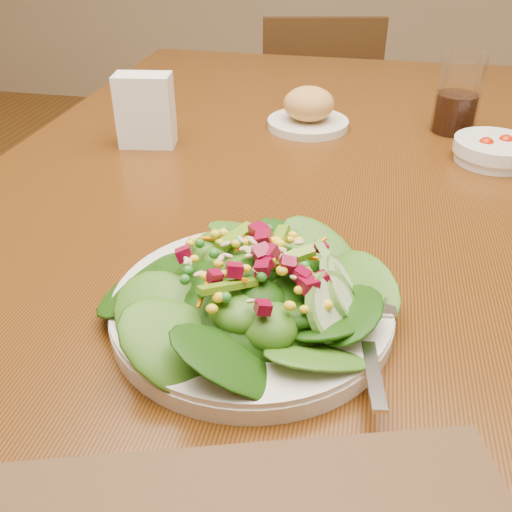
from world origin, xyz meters
name	(u,v)px	position (x,y,z in m)	size (l,w,h in m)	color
ground_plane	(275,481)	(0.00, 0.00, 0.00)	(5.00, 5.00, 0.00)	#96561D
dining_table	(282,228)	(0.00, 0.00, 0.65)	(0.90, 1.40, 0.75)	#5F2F0E
chair_far	(314,131)	(-0.06, 1.04, 0.43)	(0.44, 0.44, 0.80)	#3C220E
salad_plate	(262,294)	(0.03, -0.35, 0.78)	(0.28, 0.27, 0.08)	silver
bread_plate	(308,111)	(0.01, 0.19, 0.78)	(0.14, 0.14, 0.07)	silver
tomato_bowl	(494,150)	(0.31, 0.10, 0.77)	(0.12, 0.12, 0.04)	silver
drinking_glass	(457,99)	(0.26, 0.22, 0.81)	(0.08, 0.08, 0.13)	silver
napkin_holder	(145,109)	(-0.24, 0.06, 0.81)	(0.09, 0.06, 0.12)	white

